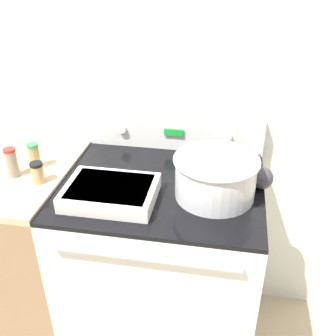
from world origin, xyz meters
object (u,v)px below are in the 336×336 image
Objects in this scene: spice_jar_black_cap at (38,173)px; spice_jar_green_cap at (34,156)px; casserole_dish at (111,192)px; spice_jar_red_cap at (12,162)px; mixing_bowl at (216,175)px; ladle at (262,177)px.

spice_jar_black_cap is 0.78× the size of spice_jar_green_cap.
spice_jar_green_cap is at bearing 157.44° from casserole_dish.
mixing_bowl is at bearing 1.22° from spice_jar_red_cap.
spice_jar_red_cap reaches higher than spice_jar_black_cap.
mixing_bowl is 0.70m from spice_jar_black_cap.
mixing_bowl is 0.94× the size of ladle.
casserole_dish is at bearing -10.11° from spice_jar_red_cap.
mixing_bowl is 0.95× the size of casserole_dish.
spice_jar_red_cap is at bearing 169.89° from casserole_dish.
spice_jar_red_cap reaches higher than ladle.
spice_jar_green_cap is at bearing 120.80° from spice_jar_black_cap.
spice_jar_green_cap reaches higher than casserole_dish.
mixing_bowl is at bearing 13.92° from casserole_dish.
spice_jar_black_cap is (-0.88, -0.14, 0.01)m from ladle.
spice_jar_black_cap is (-0.31, 0.05, 0.02)m from casserole_dish.
mixing_bowl reaches higher than spice_jar_green_cap.
mixing_bowl is 3.65× the size of spice_jar_black_cap.
ladle is 2.74× the size of spice_jar_red_cap.
spice_jar_green_cap is at bearing 175.35° from mixing_bowl.
spice_jar_black_cap is at bearing -170.69° from ladle.
casserole_dish is 3.85× the size of spice_jar_black_cap.
mixing_bowl is at bearing -4.65° from spice_jar_green_cap.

